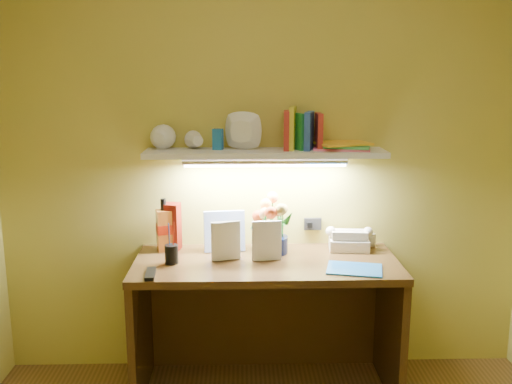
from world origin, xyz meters
TOP-DOWN VIEW (x-y plane):
  - desk at (0.00, 1.20)m, footprint 1.40×0.60m
  - flower_bouquet at (0.03, 1.34)m, footprint 0.26×0.26m
  - telephone at (0.47, 1.38)m, footprint 0.23×0.18m
  - desk_clock at (0.60, 1.44)m, footprint 0.08×0.05m
  - whisky_bottle at (-0.56, 1.39)m, footprint 0.10×0.10m
  - whisky_box at (-0.52, 1.41)m, footprint 0.10×0.10m
  - pen_cup at (-0.50, 1.17)m, footprint 0.07×0.07m
  - art_card at (-0.23, 1.38)m, footprint 0.23×0.07m
  - tv_remote at (-0.58, 0.99)m, footprint 0.06×0.16m
  - blue_folder at (0.44, 1.05)m, footprint 0.31×0.26m
  - desk_book_a at (-0.29, 1.19)m, footprint 0.16×0.05m
  - desk_book_b at (-0.08, 1.19)m, footprint 0.16×0.03m
  - wall_shelf at (-0.01, 1.38)m, footprint 1.30×0.30m

SIDE VIEW (x-z plane):
  - desk at x=0.00m, z-range 0.00..0.75m
  - blue_folder at x=0.44m, z-range 0.75..0.76m
  - tv_remote at x=-0.58m, z-range 0.75..0.77m
  - desk_clock at x=0.60m, z-range 0.75..0.82m
  - telephone at x=0.47m, z-range 0.75..0.88m
  - pen_cup at x=-0.50m, z-range 0.75..0.92m
  - desk_book_a at x=-0.29m, z-range 0.75..0.96m
  - desk_book_b at x=-0.08m, z-range 0.75..0.97m
  - art_card at x=-0.23m, z-range 0.75..0.98m
  - whisky_box at x=-0.52m, z-range 0.75..1.02m
  - whisky_bottle at x=-0.56m, z-range 0.75..1.05m
  - flower_bouquet at x=0.03m, z-range 0.75..1.07m
  - wall_shelf at x=-0.01m, z-range 1.21..1.47m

